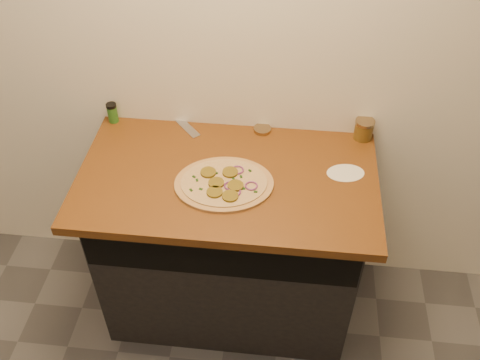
# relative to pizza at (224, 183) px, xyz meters

# --- Properties ---
(cabinet) EXTENTS (1.10, 0.60, 0.86)m
(cabinet) POSITION_rel_pizza_xyz_m (0.00, 0.09, -0.48)
(cabinet) COLOR black
(cabinet) RESTS_ON ground
(countertop) EXTENTS (1.20, 0.70, 0.04)m
(countertop) POSITION_rel_pizza_xyz_m (0.00, 0.06, -0.03)
(countertop) COLOR brown
(countertop) RESTS_ON cabinet
(pizza) EXTENTS (0.43, 0.43, 0.03)m
(pizza) POSITION_rel_pizza_xyz_m (0.00, 0.00, 0.00)
(pizza) COLOR tan
(pizza) RESTS_ON countertop
(chefs_knife) EXTENTS (0.22, 0.24, 0.02)m
(chefs_knife) POSITION_rel_pizza_xyz_m (-0.27, 0.41, -0.00)
(chefs_knife) COLOR #B7BAC1
(chefs_knife) RESTS_ON countertop
(mason_jar_lid) EXTENTS (0.08, 0.08, 0.02)m
(mason_jar_lid) POSITION_rel_pizza_xyz_m (0.12, 0.36, -0.00)
(mason_jar_lid) COLOR #947B56
(mason_jar_lid) RESTS_ON countertop
(salsa_jar) EXTENTS (0.08, 0.08, 0.09)m
(salsa_jar) POSITION_rel_pizza_xyz_m (0.55, 0.36, 0.04)
(salsa_jar) COLOR maroon
(salsa_jar) RESTS_ON countertop
(spice_shaker) EXTENTS (0.05, 0.05, 0.09)m
(spice_shaker) POSITION_rel_pizza_xyz_m (-0.55, 0.36, 0.04)
(spice_shaker) COLOR #2C6720
(spice_shaker) RESTS_ON countertop
(flour_spill) EXTENTS (0.18, 0.18, 0.00)m
(flour_spill) POSITION_rel_pizza_xyz_m (0.47, 0.12, -0.01)
(flour_spill) COLOR silver
(flour_spill) RESTS_ON countertop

